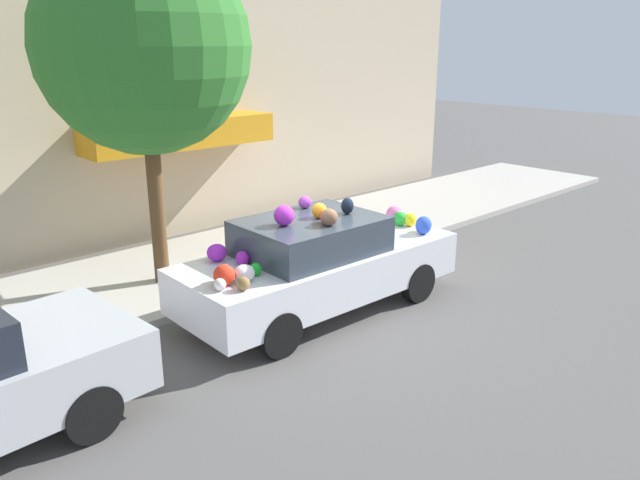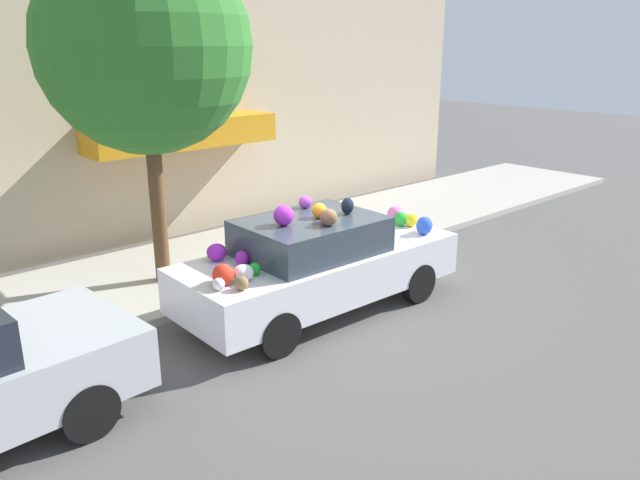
% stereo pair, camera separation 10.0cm
% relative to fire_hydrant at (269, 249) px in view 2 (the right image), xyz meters
% --- Properties ---
extents(ground_plane, '(60.00, 60.00, 0.00)m').
position_rel_fire_hydrant_xyz_m(ground_plane, '(-0.35, -1.68, -0.47)').
color(ground_plane, '#565451').
extents(sidewalk_curb, '(24.00, 3.20, 0.12)m').
position_rel_fire_hydrant_xyz_m(sidewalk_curb, '(-0.35, 1.02, -0.41)').
color(sidewalk_curb, '#B2ADA3').
rests_on(sidewalk_curb, ground).
extents(building_facade, '(18.00, 1.20, 6.17)m').
position_rel_fire_hydrant_xyz_m(building_facade, '(-0.33, 3.24, 2.57)').
color(building_facade, '#C6B293').
rests_on(building_facade, ground).
extents(street_tree, '(3.19, 3.19, 5.28)m').
position_rel_fire_hydrant_xyz_m(street_tree, '(-1.64, 0.73, 3.33)').
color(street_tree, brown).
rests_on(street_tree, sidewalk_curb).
extents(fire_hydrant, '(0.20, 0.20, 0.70)m').
position_rel_fire_hydrant_xyz_m(fire_hydrant, '(0.00, 0.00, 0.00)').
color(fire_hydrant, '#B2B2B7').
rests_on(fire_hydrant, sidewalk_curb).
extents(art_car, '(4.41, 1.78, 1.74)m').
position_rel_fire_hydrant_xyz_m(art_car, '(-0.38, -1.69, 0.30)').
color(art_car, silver).
rests_on(art_car, ground).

